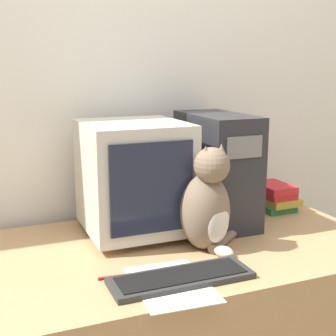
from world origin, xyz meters
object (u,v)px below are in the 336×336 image
(computer_tower, at_px, (216,169))
(pen, at_px, (122,276))
(keyboard, at_px, (181,278))
(book_stack, at_px, (273,197))
(crt_monitor, at_px, (134,177))
(cat, at_px, (208,205))

(computer_tower, bearing_deg, pen, -145.11)
(keyboard, bearing_deg, computer_tower, 51.73)
(book_stack, bearing_deg, pen, -153.72)
(crt_monitor, distance_m, book_stack, 0.68)
(cat, bearing_deg, computer_tower, 41.32)
(crt_monitor, distance_m, computer_tower, 0.34)
(keyboard, bearing_deg, pen, 149.03)
(pen, bearing_deg, cat, 16.72)
(book_stack, relative_size, pen, 1.46)
(computer_tower, relative_size, book_stack, 2.03)
(computer_tower, xyz_separation_m, book_stack, (0.31, 0.05, -0.16))
(cat, distance_m, pen, 0.38)
(cat, relative_size, pen, 2.48)
(crt_monitor, xyz_separation_m, keyboard, (-0.00, -0.43, -0.21))
(crt_monitor, xyz_separation_m, pen, (-0.15, -0.34, -0.21))
(book_stack, distance_m, pen, 0.91)
(keyboard, height_order, book_stack, book_stack)
(computer_tower, height_order, book_stack, computer_tower)
(computer_tower, height_order, cat, computer_tower)
(crt_monitor, bearing_deg, keyboard, -90.03)
(crt_monitor, xyz_separation_m, book_stack, (0.66, 0.06, -0.16))
(crt_monitor, height_order, keyboard, crt_monitor)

